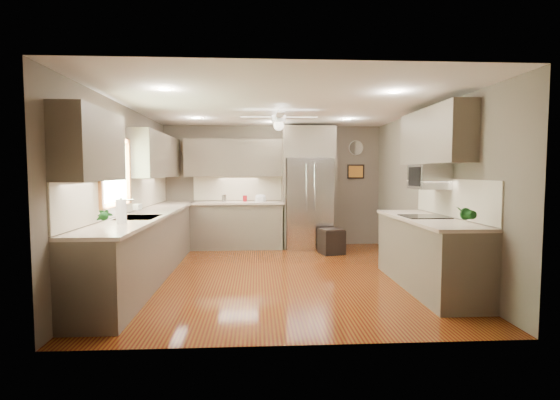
{
  "coord_description": "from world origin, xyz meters",
  "views": [
    {
      "loc": [
        -0.34,
        -6.0,
        1.55
      ],
      "look_at": [
        0.04,
        0.6,
        1.08
      ],
      "focal_mm": 26.0,
      "sensor_mm": 36.0,
      "label": 1
    }
  ],
  "objects": [
    {
      "name": "floor",
      "position": [
        0.0,
        0.0,
        0.0
      ],
      "size": [
        5.0,
        5.0,
        0.0
      ],
      "primitive_type": "plane",
      "color": "#4F130A",
      "rests_on": "ground"
    },
    {
      "name": "right_run",
      "position": [
        1.93,
        -0.8,
        0.48
      ],
      "size": [
        0.7,
        2.2,
        1.45
      ],
      "color": "brown",
      "rests_on": "ground"
    },
    {
      "name": "back_run",
      "position": [
        -0.72,
        2.2,
        0.48
      ],
      "size": [
        1.85,
        0.65,
        1.45
      ],
      "color": "brown",
      "rests_on": "ground"
    },
    {
      "name": "wall_left",
      "position": [
        -2.25,
        0.0,
        1.25
      ],
      "size": [
        0.0,
        5.0,
        5.0
      ],
      "primitive_type": "plane",
      "rotation": [
        1.57,
        0.0,
        1.57
      ],
      "color": "#5F5548",
      "rests_on": "ground"
    },
    {
      "name": "potted_plant_left",
      "position": [
        -1.96,
        -1.66,
        1.09
      ],
      "size": [
        0.18,
        0.14,
        0.3
      ],
      "primitive_type": "imported",
      "rotation": [
        0.0,
        0.0,
        0.24
      ],
      "color": "#165019",
      "rests_on": "left_run"
    },
    {
      "name": "canister_b",
      "position": [
        -1.0,
        2.22,
        1.01
      ],
      "size": [
        0.12,
        0.12,
        0.15
      ],
      "primitive_type": "cylinder",
      "rotation": [
        0.0,
        0.0,
        0.38
      ],
      "color": "silver",
      "rests_on": "back_run"
    },
    {
      "name": "left_run",
      "position": [
        -1.95,
        0.15,
        0.48
      ],
      "size": [
        0.65,
        4.7,
        1.45
      ],
      "color": "brown",
      "rests_on": "ground"
    },
    {
      "name": "microwave",
      "position": [
        2.03,
        -0.55,
        1.48
      ],
      "size": [
        0.43,
        0.55,
        0.34
      ],
      "color": "silver",
      "rests_on": "wall_right"
    },
    {
      "name": "sink",
      "position": [
        -1.93,
        -0.5,
        0.91
      ],
      "size": [
        0.5,
        0.7,
        0.32
      ],
      "color": "silver",
      "rests_on": "left_run"
    },
    {
      "name": "potted_plant_right",
      "position": [
        1.92,
        -1.72,
        1.09
      ],
      "size": [
        0.19,
        0.16,
        0.3
      ],
      "primitive_type": "imported",
      "rotation": [
        0.0,
        0.0,
        0.19
      ],
      "color": "#165019",
      "rests_on": "right_run"
    },
    {
      "name": "window",
      "position": [
        -2.22,
        -0.5,
        1.55
      ],
      "size": [
        0.05,
        1.12,
        0.92
      ],
      "color": "#BFF2B2",
      "rests_on": "wall_left"
    },
    {
      "name": "bowl",
      "position": [
        -0.27,
        2.22,
        0.97
      ],
      "size": [
        0.28,
        0.28,
        0.06
      ],
      "primitive_type": "imported",
      "rotation": [
        0.0,
        0.0,
        -0.21
      ],
      "color": "beige",
      "rests_on": "back_run"
    },
    {
      "name": "ceiling_fan",
      "position": [
        -0.0,
        0.3,
        2.33
      ],
      "size": [
        1.18,
        1.18,
        0.32
      ],
      "color": "white",
      "rests_on": "ceiling"
    },
    {
      "name": "ceiling",
      "position": [
        0.0,
        0.0,
        2.5
      ],
      "size": [
        5.0,
        5.0,
        0.0
      ],
      "primitive_type": "plane",
      "rotation": [
        3.14,
        0.0,
        0.0
      ],
      "color": "white",
      "rests_on": "ground"
    },
    {
      "name": "stool",
      "position": [
        1.06,
        1.5,
        0.24
      ],
      "size": [
        0.5,
        0.5,
        0.48
      ],
      "color": "black",
      "rests_on": "ground"
    },
    {
      "name": "wall_back",
      "position": [
        0.0,
        2.5,
        1.25
      ],
      "size": [
        4.5,
        0.0,
        4.5
      ],
      "primitive_type": "plane",
      "rotation": [
        1.57,
        0.0,
        0.0
      ],
      "color": "#5F5548",
      "rests_on": "ground"
    },
    {
      "name": "wall_right",
      "position": [
        2.25,
        0.0,
        1.25
      ],
      "size": [
        0.0,
        5.0,
        5.0
      ],
      "primitive_type": "plane",
      "rotation": [
        1.57,
        0.0,
        -1.57
      ],
      "color": "#5F5548",
      "rests_on": "ground"
    },
    {
      "name": "soap_bottle",
      "position": [
        -2.07,
        -0.01,
        1.04
      ],
      "size": [
        0.1,
        0.1,
        0.19
      ],
      "primitive_type": "imported",
      "rotation": [
        0.0,
        0.0,
        -0.14
      ],
      "color": "white",
      "rests_on": "left_run"
    },
    {
      "name": "recessed_lights",
      "position": [
        -0.04,
        0.4,
        2.49
      ],
      "size": [
        2.84,
        3.14,
        0.01
      ],
      "color": "white",
      "rests_on": "ceiling"
    },
    {
      "name": "paper_towel",
      "position": [
        -1.94,
        -1.15,
        1.08
      ],
      "size": [
        0.12,
        0.12,
        0.3
      ],
      "color": "white",
      "rests_on": "left_run"
    },
    {
      "name": "canister_d",
      "position": [
        -0.58,
        2.25,
        1.0
      ],
      "size": [
        0.11,
        0.11,
        0.13
      ],
      "primitive_type": "cylinder",
      "rotation": [
        0.0,
        0.0,
        -0.38
      ],
      "color": "maroon",
      "rests_on": "back_run"
    },
    {
      "name": "wall_front",
      "position": [
        0.0,
        -2.5,
        1.25
      ],
      "size": [
        4.5,
        0.0,
        4.5
      ],
      "primitive_type": "plane",
      "rotation": [
        -1.57,
        0.0,
        0.0
      ],
      "color": "#5F5548",
      "rests_on": "ground"
    },
    {
      "name": "framed_print",
      "position": [
        1.75,
        2.48,
        1.55
      ],
      "size": [
        0.36,
        0.03,
        0.3
      ],
      "color": "black",
      "rests_on": "wall_back"
    },
    {
      "name": "uppers",
      "position": [
        -0.74,
        0.71,
        1.87
      ],
      "size": [
        4.5,
        4.7,
        0.95
      ],
      "color": "brown",
      "rests_on": "wall_left"
    },
    {
      "name": "wall_clock",
      "position": [
        1.75,
        2.48,
        2.05
      ],
      "size": [
        0.3,
        0.03,
        0.3
      ],
      "color": "white",
      "rests_on": "wall_back"
    },
    {
      "name": "refrigerator",
      "position": [
        0.7,
        2.16,
        1.19
      ],
      "size": [
        1.06,
        0.75,
        2.45
      ],
      "color": "silver",
      "rests_on": "ground"
    }
  ]
}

